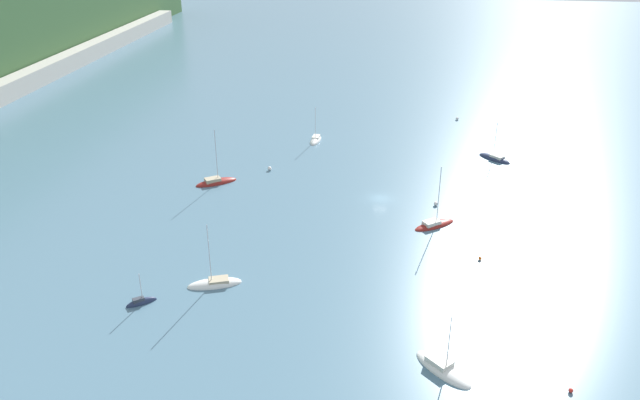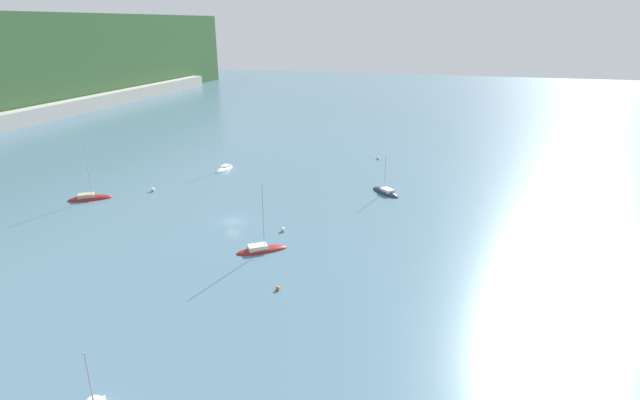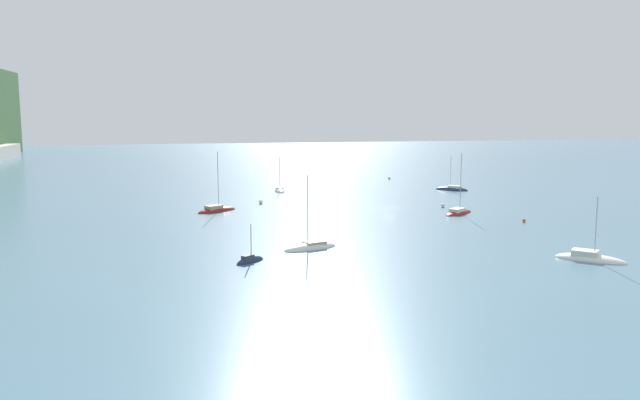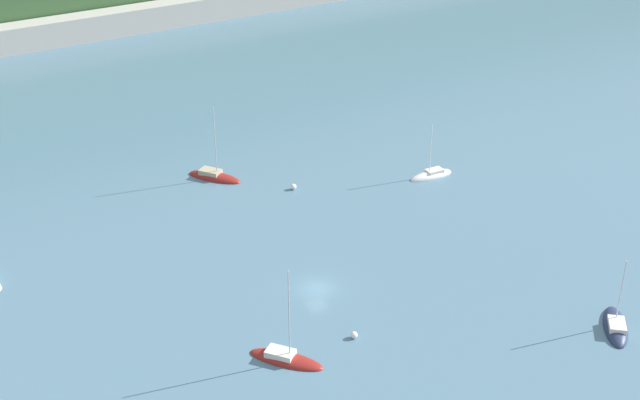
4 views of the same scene
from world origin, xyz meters
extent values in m
plane|color=slate|center=(0.00, 0.00, 0.00)|extent=(600.00, 600.00, 0.00)
ellipsoid|color=maroon|center=(3.20, 35.07, 0.00)|extent=(7.42, 9.09, 1.82)
cube|color=tan|center=(2.80, 35.67, 0.90)|extent=(3.49, 3.82, 0.80)
cylinder|color=#B2B2B7|center=(3.45, 34.69, 6.18)|extent=(0.14, 0.14, 11.37)
cylinder|color=#B2B2B7|center=(-50.73, -10.39, 4.48)|extent=(0.14, 0.14, 8.05)
ellipsoid|color=white|center=(32.07, 17.57, 0.00)|extent=(7.65, 2.89, 1.81)
cube|color=silver|center=(32.66, 17.53, 0.78)|extent=(2.81, 1.85, 0.56)
cylinder|color=silver|center=(31.69, 17.60, 4.62)|extent=(0.14, 0.14, 8.25)
ellipsoid|color=#232D4C|center=(24.87, -25.51, 0.00)|extent=(7.63, 8.00, 1.94)
cube|color=silver|center=(24.41, -26.01, 0.87)|extent=(3.42, 3.49, 0.68)
cylinder|color=silver|center=(25.15, -25.20, 4.68)|extent=(0.14, 0.14, 8.29)
ellipsoid|color=maroon|center=(-10.53, -10.40, 0.00)|extent=(7.32, 8.62, 1.41)
cube|color=silver|center=(-10.94, -9.84, 0.77)|extent=(3.38, 3.64, 0.76)
cylinder|color=#B2B2B7|center=(-10.27, -10.75, 6.04)|extent=(0.14, 0.14, 11.29)
sphere|color=orange|center=(-22.01, -17.52, 0.32)|extent=(0.63, 0.63, 0.63)
sphere|color=white|center=(11.56, 25.15, 0.45)|extent=(0.89, 0.89, 0.89)
sphere|color=white|center=(53.47, -18.89, 0.41)|extent=(0.82, 0.82, 0.82)
sphere|color=white|center=(-1.90, -10.96, 0.41)|extent=(0.81, 0.81, 0.81)
camera|label=1|loc=(-114.47, -2.48, 53.83)|focal=35.00mm
camera|label=2|loc=(-80.42, -40.59, 35.93)|focal=28.00mm
camera|label=3|loc=(-120.49, 43.10, 19.08)|focal=35.00mm
camera|label=4|loc=(-49.42, -78.91, 60.67)|focal=50.00mm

